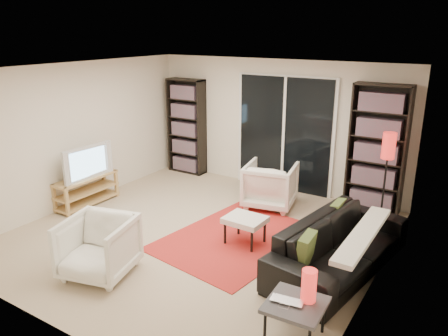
{
  "coord_description": "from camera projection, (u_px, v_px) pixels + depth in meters",
  "views": [
    {
      "loc": [
        3.43,
        -4.75,
        2.92
      ],
      "look_at": [
        0.25,
        0.3,
        1.0
      ],
      "focal_mm": 35.0,
      "sensor_mm": 36.0,
      "label": 1
    }
  ],
  "objects": [
    {
      "name": "floor",
      "position": [
        199.0,
        235.0,
        6.46
      ],
      "size": [
        5.0,
        5.0,
        0.0
      ],
      "primitive_type": "plane",
      "color": "tan",
      "rests_on": "ground"
    },
    {
      "name": "wall_back",
      "position": [
        276.0,
        125.0,
        8.11
      ],
      "size": [
        5.0,
        0.02,
        2.4
      ],
      "primitive_type": "cube",
      "color": "#EEE4CE",
      "rests_on": "ground"
    },
    {
      "name": "wall_front",
      "position": [
        42.0,
        221.0,
        4.08
      ],
      "size": [
        5.0,
        0.02,
        2.4
      ],
      "primitive_type": "cube",
      "color": "#EEE4CE",
      "rests_on": "ground"
    },
    {
      "name": "wall_left",
      "position": [
        77.0,
        135.0,
        7.36
      ],
      "size": [
        0.02,
        5.0,
        2.4
      ],
      "primitive_type": "cube",
      "color": "#EEE4CE",
      "rests_on": "ground"
    },
    {
      "name": "wall_right",
      "position": [
        381.0,
        191.0,
        4.83
      ],
      "size": [
        0.02,
        5.0,
        2.4
      ],
      "primitive_type": "cube",
      "color": "#EEE4CE",
      "rests_on": "ground"
    },
    {
      "name": "ceiling",
      "position": [
        196.0,
        69.0,
        5.73
      ],
      "size": [
        5.0,
        5.0,
        0.02
      ],
      "primitive_type": "cube",
      "color": "white",
      "rests_on": "wall_back"
    },
    {
      "name": "sliding_door",
      "position": [
        284.0,
        135.0,
        8.02
      ],
      "size": [
        1.92,
        0.08,
        2.16
      ],
      "color": "white",
      "rests_on": "ground"
    },
    {
      "name": "bookshelf_left",
      "position": [
        186.0,
        127.0,
        9.03
      ],
      "size": [
        0.8,
        0.3,
        1.95
      ],
      "color": "black",
      "rests_on": "ground"
    },
    {
      "name": "bookshelf_right",
      "position": [
        377.0,
        149.0,
        7.06
      ],
      "size": [
        0.9,
        0.3,
        2.1
      ],
      "color": "black",
      "rests_on": "ground"
    },
    {
      "name": "tv_stand",
      "position": [
        87.0,
        190.0,
        7.51
      ],
      "size": [
        0.37,
        1.16,
        0.5
      ],
      "color": "tan",
      "rests_on": "floor"
    },
    {
      "name": "tv",
      "position": [
        85.0,
        161.0,
        7.34
      ],
      "size": [
        0.17,
        0.98,
        0.56
      ],
      "primitive_type": "imported",
      "rotation": [
        0.0,
        0.0,
        1.53
      ],
      "color": "black",
      "rests_on": "tv_stand"
    },
    {
      "name": "rug",
      "position": [
        237.0,
        238.0,
        6.34
      ],
      "size": [
        1.97,
        2.47,
        0.01
      ],
      "primitive_type": "cube",
      "rotation": [
        0.0,
        0.0,
        -0.14
      ],
      "color": "red",
      "rests_on": "floor"
    },
    {
      "name": "sofa",
      "position": [
        340.0,
        246.0,
        5.44
      ],
      "size": [
        1.23,
        2.37,
        0.66
      ],
      "primitive_type": "imported",
      "rotation": [
        0.0,
        0.0,
        1.41
      ],
      "color": "black",
      "rests_on": "floor"
    },
    {
      "name": "armchair_back",
      "position": [
        270.0,
        185.0,
        7.4
      ],
      "size": [
        0.97,
        0.98,
        0.76
      ],
      "primitive_type": "imported",
      "rotation": [
        0.0,
        0.0,
        3.35
      ],
      "color": "white",
      "rests_on": "floor"
    },
    {
      "name": "armchair_front",
      "position": [
        98.0,
        247.0,
        5.32
      ],
      "size": [
        0.97,
        0.99,
        0.74
      ],
      "primitive_type": "imported",
      "rotation": [
        0.0,
        0.0,
        0.26
      ],
      "color": "white",
      "rests_on": "floor"
    },
    {
      "name": "ottoman",
      "position": [
        245.0,
        221.0,
        6.1
      ],
      "size": [
        0.56,
        0.47,
        0.4
      ],
      "color": "white",
      "rests_on": "floor"
    },
    {
      "name": "side_table",
      "position": [
        296.0,
        306.0,
        4.2
      ],
      "size": [
        0.58,
        0.58,
        0.4
      ],
      "color": "#47474D",
      "rests_on": "floor"
    },
    {
      "name": "laptop",
      "position": [
        286.0,
        304.0,
        4.16
      ],
      "size": [
        0.34,
        0.25,
        0.03
      ],
      "primitive_type": "imported",
      "rotation": [
        0.0,
        0.0,
        0.14
      ],
      "color": "silver",
      "rests_on": "side_table"
    },
    {
      "name": "table_lamp",
      "position": [
        309.0,
        286.0,
        4.18
      ],
      "size": [
        0.15,
        0.15,
        0.33
      ],
      "primitive_type": "cylinder",
      "color": "red",
      "rests_on": "side_table"
    },
    {
      "name": "floor_lamp",
      "position": [
        388.0,
        155.0,
        6.5
      ],
      "size": [
        0.22,
        0.22,
        1.45
      ],
      "color": "black",
      "rests_on": "floor"
    }
  ]
}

